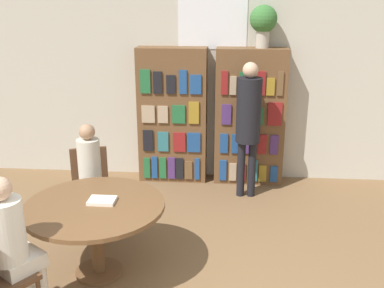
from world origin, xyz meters
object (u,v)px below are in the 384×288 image
(librarian_standing, at_px, (249,117))
(seated_reader_right, at_px, (12,240))
(bookshelf_left, at_px, (173,116))
(chair_left_side, at_px, (91,184))
(flower_vase, at_px, (263,21))
(bookshelf_right, at_px, (250,117))
(reading_table, at_px, (95,215))
(seated_reader_left, at_px, (90,175))

(librarian_standing, bearing_deg, seated_reader_right, -126.88)
(bookshelf_left, height_order, chair_left_side, bookshelf_left)
(bookshelf_left, bearing_deg, chair_left_side, -117.28)
(flower_vase, relative_size, seated_reader_right, 0.43)
(bookshelf_right, bearing_deg, flower_vase, 2.18)
(bookshelf_left, xyz_separation_m, seated_reader_right, (-0.87, -3.00, -0.20))
(bookshelf_right, xyz_separation_m, reading_table, (-1.46, -2.35, -0.31))
(bookshelf_right, bearing_deg, chair_left_side, -141.26)
(bookshelf_left, distance_m, reading_table, 2.40)
(flower_vase, xyz_separation_m, reading_table, (-1.58, -2.35, -1.56))
(flower_vase, relative_size, reading_table, 0.42)
(chair_left_side, bearing_deg, reading_table, 90.00)
(bookshelf_right, distance_m, reading_table, 2.78)
(seated_reader_right, bearing_deg, bookshelf_left, 108.44)
(chair_left_side, distance_m, seated_reader_left, 0.26)
(bookshelf_right, xyz_separation_m, librarian_standing, (-0.04, -0.50, 0.14))
(flower_vase, distance_m, seated_reader_right, 3.91)
(bookshelf_right, bearing_deg, seated_reader_right, -122.51)
(bookshelf_right, height_order, chair_left_side, bookshelf_right)
(seated_reader_left, bearing_deg, bookshelf_right, -156.47)
(chair_left_side, xyz_separation_m, seated_reader_left, (0.06, -0.17, 0.19))
(bookshelf_left, bearing_deg, flower_vase, 0.24)
(chair_left_side, height_order, seated_reader_right, seated_reader_right)
(flower_vase, bearing_deg, bookshelf_left, -179.76)
(librarian_standing, bearing_deg, bookshelf_left, 153.60)
(bookshelf_left, height_order, reading_table, bookshelf_left)
(bookshelf_right, distance_m, chair_left_side, 2.33)
(reading_table, relative_size, seated_reader_left, 1.03)
(reading_table, height_order, librarian_standing, librarian_standing)
(flower_vase, bearing_deg, bookshelf_right, -177.82)
(bookshelf_right, xyz_separation_m, flower_vase, (0.12, 0.00, 1.25))
(seated_reader_right, height_order, librarian_standing, librarian_standing)
(chair_left_side, bearing_deg, seated_reader_left, 90.00)
(chair_left_side, relative_size, seated_reader_left, 0.73)
(bookshelf_left, relative_size, seated_reader_right, 1.48)
(bookshelf_right, relative_size, reading_table, 1.46)
(bookshelf_right, distance_m, librarian_standing, 0.52)
(reading_table, relative_size, chair_left_side, 1.42)
(bookshelf_left, height_order, seated_reader_left, bookshelf_left)
(reading_table, bearing_deg, chair_left_side, 109.47)
(bookshelf_right, relative_size, seated_reader_right, 1.48)
(bookshelf_right, relative_size, flower_vase, 3.45)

